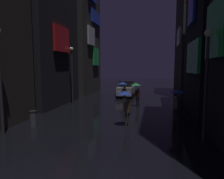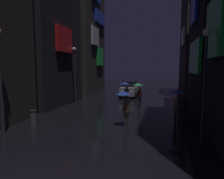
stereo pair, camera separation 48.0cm
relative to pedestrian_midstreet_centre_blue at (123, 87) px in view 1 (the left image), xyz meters
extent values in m
cube|color=red|center=(-5.19, -2.01, 4.28)|extent=(0.20, 2.74, 2.20)
cube|color=#33302D|center=(-7.34, 7.54, 6.46)|extent=(4.00, 7.65, 16.26)
cube|color=#26E54C|center=(-5.19, 8.57, 3.29)|extent=(0.20, 2.46, 2.39)
cube|color=white|center=(-5.19, 6.50, 5.82)|extent=(0.20, 2.50, 2.29)
cube|color=#264CF9|center=(-5.19, 8.62, 8.59)|extent=(0.20, 3.84, 1.62)
cube|color=#26E54C|center=(5.51, -8.66, 3.55)|extent=(0.20, 2.69, 2.60)
cube|color=black|center=(7.66, -1.68, 5.61)|extent=(4.00, 7.20, 14.56)
cube|color=#26E54C|center=(5.51, -3.42, 2.53)|extent=(0.20, 4.12, 2.23)
cube|color=#264CF9|center=(5.51, -2.01, 6.62)|extent=(0.20, 2.29, 3.03)
cube|color=#33302D|center=(7.66, 7.68, 8.04)|extent=(4.00, 7.93, 19.42)
cube|color=white|center=(5.51, 5.79, 5.28)|extent=(0.20, 2.64, 1.89)
cylinder|color=#38332D|center=(0.21, 0.00, -1.24)|extent=(0.12, 0.12, 0.85)
cylinder|color=#38332D|center=(0.04, 0.03, -1.24)|extent=(0.12, 0.12, 0.85)
cube|color=brown|center=(0.13, 0.01, -0.52)|extent=(0.37, 0.27, 0.60)
sphere|color=#9E7051|center=(0.13, 0.01, -0.11)|extent=(0.22, 0.22, 0.22)
cylinder|color=brown|center=(-0.06, -0.01, -0.47)|extent=(0.09, 0.09, 0.50)
cylinder|color=slate|center=(-0.06, -0.01, -0.13)|extent=(0.02, 0.02, 0.77)
cone|color=#263FB2|center=(-0.06, -0.01, 0.35)|extent=(0.90, 0.90, 0.20)
cylinder|color=#2D2D38|center=(4.21, -5.34, -1.24)|extent=(0.12, 0.12, 0.85)
cylinder|color=#2D2D38|center=(4.23, -5.51, -1.24)|extent=(0.12, 0.12, 0.85)
cube|color=gray|center=(4.22, -5.42, -0.52)|extent=(0.26, 0.36, 0.60)
sphere|color=beige|center=(4.22, -5.42, -0.11)|extent=(0.22, 0.22, 0.22)
cylinder|color=gray|center=(4.29, -5.60, -0.47)|extent=(0.09, 0.09, 0.50)
cylinder|color=slate|center=(4.29, -5.60, -0.13)|extent=(0.02, 0.02, 0.77)
cone|color=#263FB2|center=(4.29, -5.60, 0.35)|extent=(0.90, 0.90, 0.20)
cylinder|color=#38332D|center=(1.44, -7.12, -1.24)|extent=(0.12, 0.12, 0.85)
cylinder|color=#38332D|center=(1.26, -7.09, -1.24)|extent=(0.12, 0.12, 0.85)
cube|color=brown|center=(1.35, -7.10, -0.52)|extent=(0.37, 0.28, 0.60)
sphere|color=#9E7051|center=(1.35, -7.10, -0.11)|extent=(0.22, 0.22, 0.22)
cylinder|color=brown|center=(1.16, -7.12, -0.47)|extent=(0.09, 0.09, 0.50)
cylinder|color=slate|center=(1.16, -7.12, -0.13)|extent=(0.02, 0.02, 0.77)
cone|color=#263FB2|center=(1.16, -7.12, 0.35)|extent=(0.90, 0.90, 0.20)
cylinder|color=black|center=(1.55, -1.08, -1.24)|extent=(0.12, 0.12, 0.85)
cylinder|color=black|center=(1.39, -1.01, -1.24)|extent=(0.12, 0.12, 0.85)
cube|color=#4C1E23|center=(1.47, -1.04, -0.52)|extent=(0.40, 0.34, 0.60)
sphere|color=tan|center=(1.47, -1.04, -0.11)|extent=(0.22, 0.22, 0.22)
cylinder|color=#4C1E23|center=(1.29, -1.02, -0.47)|extent=(0.09, 0.09, 0.50)
cylinder|color=slate|center=(1.29, -1.02, -0.13)|extent=(0.02, 0.02, 0.77)
cone|color=green|center=(1.29, -1.02, 0.35)|extent=(0.90, 0.90, 0.20)
torus|color=black|center=(4.63, -4.76, -1.31)|extent=(0.23, 0.71, 0.72)
torus|color=black|center=(4.90, -5.83, -1.31)|extent=(0.23, 0.71, 0.72)
cylinder|color=black|center=(4.76, -5.29, -1.13)|extent=(0.29, 0.98, 0.05)
cylinder|color=black|center=(4.90, -5.83, -0.96)|extent=(0.04, 0.04, 0.40)
cube|color=black|center=(4.90, -5.83, -0.74)|extent=(0.17, 0.26, 0.06)
cylinder|color=black|center=(4.63, -4.76, -0.76)|extent=(0.14, 0.44, 0.03)
cube|color=#99999E|center=(-0.36, 4.90, -0.90)|extent=(1.80, 4.14, 0.90)
cube|color=black|center=(-0.36, 4.90, -0.10)|extent=(1.49, 1.88, 0.70)
cylinder|color=black|center=(0.42, 3.55, -1.35)|extent=(0.65, 0.24, 0.64)
cylinder|color=black|center=(-1.20, 3.59, -1.35)|extent=(0.65, 0.24, 0.64)
cylinder|color=black|center=(0.48, 6.22, -1.35)|extent=(0.65, 0.24, 0.64)
cylinder|color=black|center=(-1.13, 6.26, -1.35)|extent=(0.65, 0.24, 0.64)
cube|color=white|center=(0.14, 2.82, -0.90)|extent=(0.20, 0.06, 0.14)
cube|color=white|center=(-0.96, 2.85, -0.90)|extent=(0.20, 0.06, 0.14)
cylinder|color=#2D2D33|center=(5.16, -8.91, 0.75)|extent=(0.14, 0.14, 4.83)
sphere|color=#F9EFCC|center=(5.16, -8.91, 3.34)|extent=(0.36, 0.36, 0.36)
cylinder|color=#2D2D33|center=(-4.84, -9.87, 0.90)|extent=(0.14, 0.14, 5.13)
cylinder|color=#2D2D33|center=(-4.84, -0.72, 0.85)|extent=(0.14, 0.14, 5.03)
sphere|color=#F9EFCC|center=(-4.84, -0.72, 3.54)|extent=(0.36, 0.36, 0.36)
cylinder|color=#3F3F47|center=(-4.14, -8.25, -1.24)|extent=(0.44, 0.44, 0.85)
cylinder|color=black|center=(-4.14, -8.25, -0.78)|extent=(0.46, 0.46, 0.08)
camera|label=1|loc=(2.85, -18.61, 1.83)|focal=32.00mm
camera|label=2|loc=(3.32, -18.50, 1.83)|focal=32.00mm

